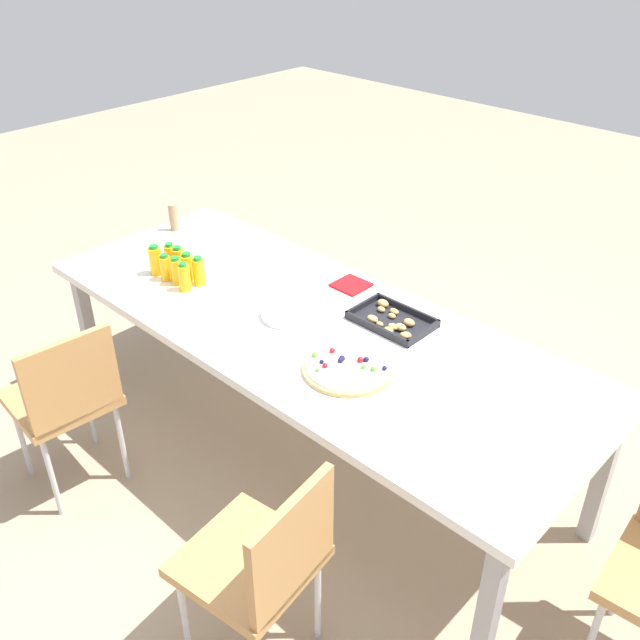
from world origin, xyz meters
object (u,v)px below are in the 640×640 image
Objects in this scene: juice_bottle_1 at (166,268)px; juice_bottle_2 at (177,272)px; juice_bottle_7 at (199,272)px; party_table at (308,331)px; fruit_pizza at (348,367)px; plate_stack at (286,314)px; cardboard_tube at (173,217)px; juice_bottle_0 at (156,260)px; juice_bottle_5 at (179,261)px; napkin_stack at (351,285)px; juice_bottle_6 at (188,267)px; juice_bottle_4 at (171,257)px; chair_near_right at (264,561)px; chair_near_left at (66,396)px; snack_tray at (392,320)px; juice_bottle_3 at (184,277)px.

juice_bottle_2 is at bearing 6.50° from juice_bottle_1.
party_table is at bearing 11.04° from juice_bottle_7.
fruit_pizza reaches higher than plate_stack.
cardboard_tube is (-0.50, 0.35, 0.01)m from juice_bottle_2.
juice_bottle_5 is at bearing 40.48° from juice_bottle_0.
napkin_stack is at bearing 42.24° from juice_bottle_2.
juice_bottle_0 reaches higher than juice_bottle_6.
juice_bottle_2 is 0.16m from juice_bottle_4.
napkin_stack is (0.60, 0.54, -0.06)m from juice_bottle_2.
cardboard_tube is (-1.81, 1.02, 0.30)m from chair_near_right.
chair_near_left is 5.86× the size of juice_bottle_7.
juice_bottle_4 reaches higher than plate_stack.
juice_bottle_6 is at bearing 46.86° from juice_bottle_1.
fruit_pizza is 2.36× the size of napkin_stack.
juice_bottle_6 is at bearing -1.90° from juice_bottle_4.
fruit_pizza reaches higher than snack_tray.
juice_bottle_3 is (-0.59, -0.20, 0.12)m from party_table.
juice_bottle_0 is 0.23m from juice_bottle_3.
juice_bottle_3 is 0.23m from juice_bottle_4.
juice_bottle_0 is 0.50m from cardboard_tube.
juice_bottle_1 is 0.62× the size of plate_stack.
juice_bottle_5 reaches higher than party_table.
chair_near_right is 5.55× the size of juice_bottle_0.
juice_bottle_2 is at bearing -137.06° from juice_bottle_7.
chair_near_left is 0.77m from juice_bottle_0.
napkin_stack is at bearing 9.78° from cardboard_tube.
fruit_pizza is 1.05× the size of snack_tray.
juice_bottle_0 is at bearing 25.40° from chair_near_left.
party_table is at bearing 14.67° from juice_bottle_1.
juice_bottle_6 is 0.77m from napkin_stack.
napkin_stack is (0.52, 0.55, -0.06)m from juice_bottle_3.
juice_bottle_6 is at bearing -169.90° from party_table.
juice_bottle_6 is at bearing -177.04° from juice_bottle_7.
chair_near_left is at bearing -123.46° from party_table.
juice_bottle_3 reaches higher than fruit_pizza.
juice_bottle_7 reaches higher than juice_bottle_4.
plate_stack is at bearing 6.95° from juice_bottle_5.
fruit_pizza is at bearing -1.60° from juice_bottle_6.
juice_bottle_5 is at bearing -33.59° from cardboard_tube.
juice_bottle_2 reaches higher than chair_near_right.
chair_near_left is 6.10× the size of juice_bottle_6.
juice_bottle_5 reaches higher than juice_bottle_3.
juice_bottle_0 is at bearing 178.60° from juice_bottle_1.
juice_bottle_2 is 0.99× the size of juice_bottle_7.
chair_near_left is at bearing -82.18° from juice_bottle_6.
juice_bottle_4 is at bearing -171.94° from party_table.
fruit_pizza is 0.66m from napkin_stack.
juice_bottle_1 is 0.88× the size of napkin_stack.
juice_bottle_5 is (-0.07, 0.07, 0.00)m from juice_bottle_2.
cardboard_tube is at bearing 171.89° from party_table.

